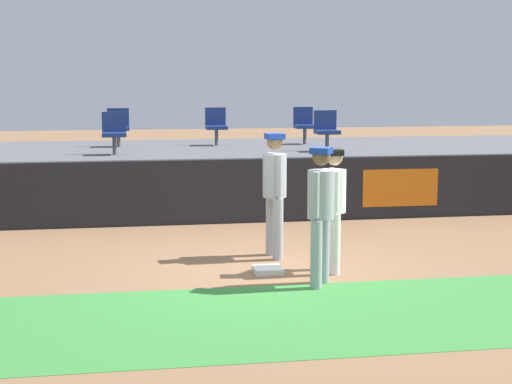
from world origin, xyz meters
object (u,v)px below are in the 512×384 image
at_px(first_base, 268,270).
at_px(player_fielder_home, 334,202).
at_px(seat_back_left, 118,125).
at_px(seat_back_right, 304,123).
at_px(seat_front_right, 326,128).
at_px(seat_front_left, 114,131).
at_px(seat_back_center, 216,124).
at_px(player_coach_visitor, 275,186).
at_px(player_runner_visitor, 321,206).

distance_m(first_base, player_fielder_home, 1.33).
xyz_separation_m(first_base, seat_back_left, (-2.04, 7.17, 1.61)).
xyz_separation_m(seat_back_right, seat_front_right, (0.06, -1.80, 0.00)).
bearing_deg(seat_back_left, seat_front_left, -92.44).
relative_size(seat_back_center, seat_front_left, 1.00).
relative_size(player_coach_visitor, seat_front_left, 2.24).
relative_size(first_base, player_coach_visitor, 0.21).
bearing_deg(seat_back_left, seat_back_center, -0.01).
bearing_deg(seat_back_center, seat_back_right, -0.01).
xyz_separation_m(player_runner_visitor, player_coach_visitor, (-0.28, 1.72, 0.04)).
bearing_deg(player_runner_visitor, seat_front_right, -163.35).
xyz_separation_m(player_fielder_home, seat_front_right, (1.29, 5.45, 0.65)).
distance_m(player_runner_visitor, seat_front_left, 6.74).
bearing_deg(player_fielder_home, seat_front_right, 173.63).
bearing_deg(first_base, seat_back_right, 73.28).
relative_size(player_fielder_home, player_coach_visitor, 0.92).
height_order(seat_back_right, seat_front_right, same).
relative_size(seat_back_right, seat_back_center, 1.00).
height_order(player_fielder_home, seat_back_right, seat_back_right).
relative_size(player_coach_visitor, seat_front_right, 2.24).
bearing_deg(player_runner_visitor, player_fielder_home, -176.09).
distance_m(first_base, seat_back_right, 7.66).
bearing_deg(player_runner_visitor, player_coach_visitor, -139.07).
distance_m(player_coach_visitor, seat_front_left, 5.07).
xyz_separation_m(seat_back_center, seat_back_left, (-2.17, 0.00, 0.00)).
bearing_deg(seat_back_center, seat_back_left, 179.99).
height_order(seat_front_right, seat_front_left, same).
xyz_separation_m(seat_back_center, seat_front_right, (2.09, -1.80, 0.00)).
relative_size(seat_front_right, seat_front_left, 1.00).
height_order(player_runner_visitor, seat_front_left, seat_front_left).
bearing_deg(player_fielder_home, seat_back_left, -150.82).
relative_size(player_runner_visitor, seat_back_center, 2.17).
distance_m(player_coach_visitor, seat_front_right, 4.87).
bearing_deg(seat_back_center, first_base, -91.01).
bearing_deg(player_runner_visitor, seat_back_left, -130.20).
height_order(seat_back_left, seat_front_right, same).
relative_size(seat_back_center, seat_front_right, 1.00).
bearing_deg(player_coach_visitor, player_fielder_home, 25.16).
bearing_deg(seat_back_center, player_runner_visitor, -86.94).
bearing_deg(player_runner_visitor, seat_back_right, -159.64).
height_order(player_fielder_home, seat_front_right, seat_front_right).
distance_m(seat_back_center, seat_front_left, 2.88).
relative_size(seat_back_center, seat_back_left, 1.00).
relative_size(first_base, seat_back_left, 0.48).
distance_m(player_coach_visitor, seat_back_center, 6.26).
xyz_separation_m(player_fielder_home, seat_back_right, (1.23, 7.25, 0.65)).
xyz_separation_m(first_base, player_fielder_home, (0.93, -0.08, 0.96)).
xyz_separation_m(seat_back_left, seat_front_left, (-0.08, -1.80, -0.00)).
bearing_deg(seat_back_center, seat_front_right, -40.77).
distance_m(player_fielder_home, seat_back_center, 7.32).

